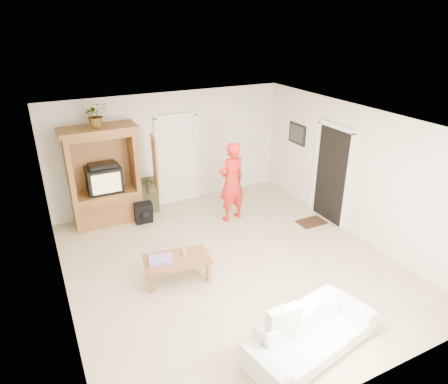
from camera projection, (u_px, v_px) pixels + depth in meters
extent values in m
plane|color=tan|center=(230.00, 264.00, 7.23)|extent=(6.00, 6.00, 0.00)
plane|color=white|center=(231.00, 123.00, 6.17)|extent=(6.00, 6.00, 0.00)
plane|color=silver|center=(170.00, 149.00, 9.15)|extent=(5.50, 0.00, 5.50)
plane|color=silver|center=(361.00, 305.00, 4.25)|extent=(5.50, 0.00, 5.50)
plane|color=silver|center=(56.00, 236.00, 5.57)|extent=(0.00, 6.00, 6.00)
plane|color=silver|center=(355.00, 172.00, 7.82)|extent=(0.00, 6.00, 6.00)
cube|color=#925D2D|center=(108.00, 206.00, 8.59)|extent=(1.40, 0.60, 0.70)
cube|color=#925D2D|center=(69.00, 170.00, 7.94)|extent=(0.10, 0.60, 1.20)
cube|color=#925D2D|center=(133.00, 160.00, 8.47)|extent=(0.10, 0.60, 1.20)
cube|color=#925D2D|center=(100.00, 161.00, 8.42)|extent=(1.40, 0.06, 1.20)
cube|color=#925D2D|center=(98.00, 134.00, 7.94)|extent=(1.40, 0.60, 0.10)
cube|color=#925D2D|center=(98.00, 129.00, 7.90)|extent=(1.52, 0.68, 0.10)
cube|color=#925D2D|center=(155.00, 165.00, 8.22)|extent=(0.16, 0.67, 1.15)
cube|color=black|center=(104.00, 179.00, 8.36)|extent=(0.70, 0.52, 0.55)
cube|color=tan|center=(107.00, 183.00, 8.14)|extent=(0.58, 0.02, 0.42)
cube|color=black|center=(102.00, 165.00, 8.21)|extent=(0.55, 0.35, 0.08)
cube|color=brown|center=(110.00, 207.00, 8.32)|extent=(1.19, 0.03, 0.25)
cube|color=white|center=(177.00, 160.00, 9.30)|extent=(0.85, 0.05, 2.04)
cube|color=black|center=(332.00, 176.00, 8.42)|extent=(0.05, 0.90, 2.04)
cube|color=black|center=(297.00, 134.00, 9.24)|extent=(0.03, 0.60, 0.48)
cube|color=#382316|center=(311.00, 222.00, 8.65)|extent=(0.60, 0.40, 0.02)
imported|color=#4C7238|center=(96.00, 115.00, 7.76)|extent=(0.50, 0.45, 0.48)
imported|color=red|center=(232.00, 182.00, 8.48)|extent=(0.70, 0.53, 1.75)
imported|color=white|center=(312.00, 334.00, 5.26)|extent=(2.01, 1.10, 0.55)
cube|color=brown|center=(177.00, 259.00, 6.68)|extent=(1.17, 0.75, 0.06)
cube|color=brown|center=(152.00, 283.00, 6.43)|extent=(0.07, 0.07, 0.35)
cube|color=brown|center=(147.00, 267.00, 6.82)|extent=(0.07, 0.07, 0.35)
cube|color=brown|center=(208.00, 272.00, 6.70)|extent=(0.07, 0.07, 0.35)
cube|color=brown|center=(201.00, 257.00, 7.10)|extent=(0.07, 0.07, 0.35)
cube|color=#CA4391|center=(161.00, 260.00, 6.54)|extent=(0.44, 0.37, 0.08)
cylinder|color=tan|center=(184.00, 252.00, 6.75)|extent=(0.08, 0.08, 0.10)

